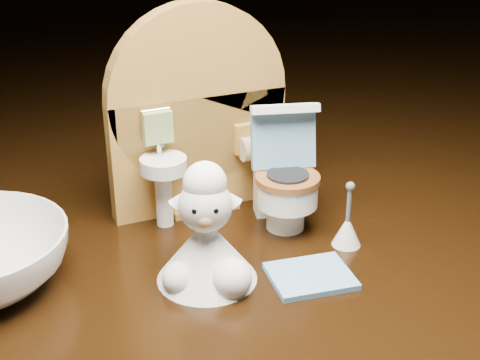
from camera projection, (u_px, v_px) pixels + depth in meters
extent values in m
cube|color=black|center=(234.00, 307.00, 0.47)|extent=(2.50, 2.50, 0.10)
cube|color=#A67630|center=(199.00, 152.00, 0.48)|extent=(0.13, 0.02, 0.09)
cylinder|color=#A67630|center=(197.00, 95.00, 0.46)|extent=(0.13, 0.02, 0.13)
cube|color=#A67630|center=(200.00, 202.00, 0.50)|extent=(0.05, 0.04, 0.01)
cylinder|color=white|center=(164.00, 196.00, 0.46)|extent=(0.01, 0.01, 0.04)
cylinder|color=white|center=(164.00, 165.00, 0.45)|extent=(0.03, 0.03, 0.01)
cylinder|color=silver|center=(159.00, 147.00, 0.45)|extent=(0.00, 0.00, 0.01)
cube|color=#85A05B|center=(158.00, 127.00, 0.45)|extent=(0.02, 0.01, 0.02)
cube|color=#A67630|center=(250.00, 138.00, 0.48)|extent=(0.02, 0.01, 0.02)
cylinder|color=#C1B186|center=(253.00, 148.00, 0.48)|extent=(0.02, 0.02, 0.02)
cylinder|color=white|center=(285.00, 215.00, 0.47)|extent=(0.03, 0.03, 0.02)
cylinder|color=white|center=(287.00, 193.00, 0.45)|extent=(0.04, 0.04, 0.02)
cylinder|color=brown|center=(288.00, 179.00, 0.45)|extent=(0.04, 0.04, 0.00)
cube|color=white|center=(279.00, 180.00, 0.48)|extent=(0.04, 0.03, 0.05)
cube|color=#689EC6|center=(283.00, 136.00, 0.46)|extent=(0.05, 0.03, 0.04)
cube|color=white|center=(285.00, 109.00, 0.44)|extent=(0.05, 0.02, 0.01)
cylinder|color=#A9DA37|center=(294.00, 136.00, 0.47)|extent=(0.01, 0.01, 0.01)
cube|color=#689EC6|center=(311.00, 276.00, 0.41)|extent=(0.05, 0.05, 0.00)
cone|color=white|center=(347.00, 231.00, 0.44)|extent=(0.02, 0.02, 0.02)
cylinder|color=#59595B|center=(349.00, 204.00, 0.44)|extent=(0.00, 0.00, 0.03)
sphere|color=#59595B|center=(350.00, 186.00, 0.43)|extent=(0.01, 0.01, 0.01)
cone|color=white|center=(206.00, 249.00, 0.40)|extent=(0.06, 0.06, 0.04)
sphere|color=white|center=(231.00, 278.00, 0.39)|extent=(0.02, 0.02, 0.02)
sphere|color=white|center=(179.00, 279.00, 0.40)|extent=(0.02, 0.02, 0.02)
sphere|color=silver|center=(205.00, 205.00, 0.39)|extent=(0.03, 0.03, 0.03)
sphere|color=tan|center=(205.00, 219.00, 0.38)|extent=(0.01, 0.01, 0.01)
sphere|color=white|center=(205.00, 183.00, 0.38)|extent=(0.03, 0.03, 0.03)
cone|color=silver|center=(180.00, 198.00, 0.39)|extent=(0.02, 0.01, 0.01)
cone|color=silver|center=(230.00, 197.00, 0.39)|extent=(0.02, 0.01, 0.01)
sphere|color=black|center=(195.00, 211.00, 0.37)|extent=(0.00, 0.00, 0.00)
sphere|color=black|center=(215.00, 211.00, 0.37)|extent=(0.00, 0.00, 0.00)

